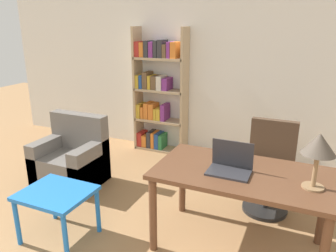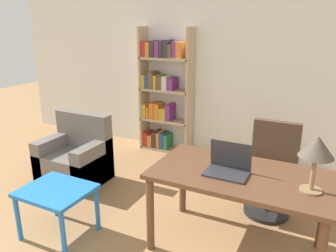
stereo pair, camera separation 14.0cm
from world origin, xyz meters
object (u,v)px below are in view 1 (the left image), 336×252
at_px(office_chair, 269,169).
at_px(side_table_blue, 57,198).
at_px(laptop, 230,166).
at_px(armchair, 71,161).
at_px(bookshelf, 157,94).
at_px(desk, 241,182).
at_px(table_lamp, 319,146).

xyz_separation_m(office_chair, side_table_blue, (-1.72, -1.37, -0.05)).
relative_size(laptop, side_table_blue, 0.57).
bearing_deg(office_chair, armchair, -170.87).
xyz_separation_m(office_chair, bookshelf, (-1.87, 1.08, 0.45)).
xyz_separation_m(office_chair, armchair, (-2.38, -0.38, -0.18)).
bearing_deg(laptop, desk, 24.44).
bearing_deg(side_table_blue, bookshelf, 93.59).
bearing_deg(armchair, table_lamp, -9.73).
relative_size(office_chair, bookshelf, 0.51).
xyz_separation_m(desk, table_lamp, (0.56, -0.06, 0.45)).
relative_size(table_lamp, bookshelf, 0.23).
bearing_deg(laptop, bookshelf, 130.22).
bearing_deg(laptop, office_chair, 74.04).
relative_size(table_lamp, office_chair, 0.45).
distance_m(desk, armchair, 2.30).
bearing_deg(bookshelf, armchair, -109.14).
relative_size(table_lamp, armchair, 0.52).
relative_size(laptop, armchair, 0.42).
bearing_deg(desk, side_table_blue, -160.18).
xyz_separation_m(armchair, bookshelf, (0.51, 1.47, 0.62)).
height_order(laptop, office_chair, laptop).
xyz_separation_m(desk, side_table_blue, (-1.57, -0.57, -0.23)).
relative_size(desk, side_table_blue, 2.37).
xyz_separation_m(desk, armchair, (-2.24, 0.42, -0.36)).
bearing_deg(office_chair, desk, -100.19).
height_order(laptop, side_table_blue, laptop).
distance_m(desk, table_lamp, 0.72).
distance_m(laptop, table_lamp, 0.72).
height_order(table_lamp, armchair, table_lamp).
height_order(desk, bookshelf, bookshelf).
bearing_deg(desk, bookshelf, 132.53).
height_order(armchair, bookshelf, bookshelf).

